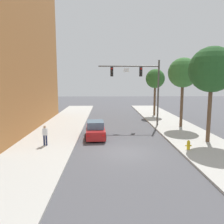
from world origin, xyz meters
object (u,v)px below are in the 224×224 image
Objects in this scene: pedestrian_sidewalk_left_walker at (45,134)px; street_tree_second at (183,73)px; traffic_signal_mast at (141,80)px; car_lead_red at (95,130)px; street_tree_third at (155,79)px; street_tree_nearest at (212,70)px; fire_hydrant at (188,145)px.

pedestrian_sidewalk_left_walker is 16.02m from street_tree_second.
traffic_signal_mast reaches higher than car_lead_red.
traffic_signal_mast is 8.29m from street_tree_third.
street_tree_nearest is at bearing -88.71° from street_tree_second.
street_tree_second is at bearing -11.49° from traffic_signal_mast.
street_tree_second is (9.54, 4.10, 5.43)m from car_lead_red.
traffic_signal_mast is at bearing -113.62° from street_tree_third.
street_tree_nearest is 1.15× the size of street_tree_third.
street_tree_third is at bearing 97.68° from street_tree_second.
car_lead_red is 15.90m from street_tree_third.
street_tree_third is (-1.15, 8.50, -0.58)m from street_tree_second.
car_lead_red is 2.64× the size of pedestrian_sidewalk_left_walker.
street_tree_nearest is (9.68, -2.24, 5.47)m from car_lead_red.
pedestrian_sidewalk_left_walker is at bearing -152.26° from street_tree_second.
fire_hydrant is 6.56m from street_tree_nearest.
fire_hydrant is 0.10× the size of street_tree_third.
traffic_signal_mast is 12.75m from pedestrian_sidewalk_left_walker.
street_tree_second reaches higher than car_lead_red.
street_tree_second is at bearing 27.74° from pedestrian_sidewalk_left_walker.
traffic_signal_mast is 4.63m from street_tree_second.
car_lead_red is 4.91m from pedestrian_sidewalk_left_walker.
fire_hydrant is 10.46m from street_tree_second.
car_lead_red reaches higher than fire_hydrant.
street_tree_nearest reaches higher than car_lead_red.
car_lead_red is at bearing -135.35° from traffic_signal_mast.
fire_hydrant is (2.13, -9.39, -4.85)m from traffic_signal_mast.
street_tree_third reaches higher than car_lead_red.
traffic_signal_mast is 1.73× the size of car_lead_red.
street_tree_second is at bearing -82.32° from street_tree_third.
fire_hydrant is at bearing -7.26° from pedestrian_sidewalk_left_walker.
car_lead_red is at bearing 37.26° from pedestrian_sidewalk_left_walker.
street_tree_nearest is at bearing -13.02° from car_lead_red.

